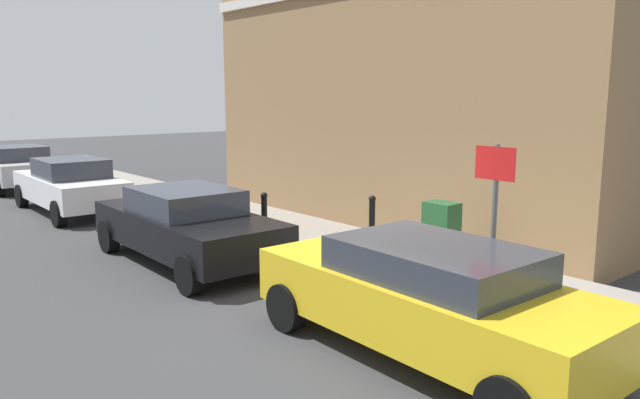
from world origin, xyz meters
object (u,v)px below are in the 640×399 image
at_px(car_yellow, 427,296).
at_px(car_white, 70,185).
at_px(bollard_near_cabinet, 372,220).
at_px(utility_cabinet, 441,238).
at_px(street_sign, 494,204).
at_px(car_black, 186,224).
at_px(car_silver, 16,167).
at_px(bollard_far_kerb, 264,216).

xyz_separation_m(car_yellow, car_white, (-0.13, 11.96, -0.01)).
relative_size(car_yellow, bollard_near_cabinet, 4.36).
xyz_separation_m(utility_cabinet, street_sign, (-1.21, -1.80, 0.98)).
height_order(car_yellow, car_black, car_yellow).
bearing_deg(utility_cabinet, car_silver, 100.28).
bearing_deg(car_white, car_silver, 0.63).
xyz_separation_m(car_white, car_silver, (0.04, 5.45, 0.00)).
xyz_separation_m(car_white, street_sign, (1.63, -11.81, 0.91)).
bearing_deg(car_yellow, street_sign, -82.89).
distance_m(car_yellow, bollard_far_kerb, 5.54).
xyz_separation_m(utility_cabinet, bollard_far_kerb, (-1.26, 3.41, 0.02)).
bearing_deg(bollard_near_cabinet, utility_cabinet, -93.29).
relative_size(car_black, utility_cabinet, 3.94).
bearing_deg(street_sign, car_black, 106.99).
distance_m(car_yellow, car_black, 5.56).
bearing_deg(utility_cabinet, car_black, 128.36).
bearing_deg(car_black, car_silver, 0.79).
bearing_deg(street_sign, car_silver, 95.28).
bearing_deg(utility_cabinet, car_yellow, -144.39).
xyz_separation_m(car_yellow, bollard_far_kerb, (1.46, 5.35, -0.05)).
bearing_deg(utility_cabinet, car_white, 105.85).
relative_size(car_white, bollard_near_cabinet, 4.33).
bearing_deg(car_silver, utility_cabinet, -170.76).
xyz_separation_m(car_silver, bollard_far_kerb, (1.55, -12.06, -0.05)).
bearing_deg(street_sign, utility_cabinet, 56.05).
bearing_deg(car_white, car_black, -179.15).
relative_size(utility_cabinet, street_sign, 0.50).
xyz_separation_m(car_white, bollard_far_kerb, (1.59, -6.61, -0.04)).
xyz_separation_m(bollard_near_cabinet, street_sign, (-1.31, -3.54, 0.96)).
xyz_separation_m(car_silver, utility_cabinet, (2.81, -15.46, -0.07)).
xyz_separation_m(car_yellow, street_sign, (1.50, 0.15, 0.91)).
bearing_deg(car_white, bollard_near_cabinet, -159.38).
bearing_deg(car_silver, car_yellow, 179.26).
bearing_deg(street_sign, bollard_far_kerb, 90.52).
relative_size(car_silver, street_sign, 1.75).
relative_size(car_black, car_white, 1.01).
relative_size(car_yellow, utility_cabinet, 3.94).
height_order(car_black, bollard_near_cabinet, car_black).
height_order(car_white, street_sign, street_sign).
relative_size(car_yellow, street_sign, 1.97).
bearing_deg(street_sign, car_white, 97.88).
xyz_separation_m(car_white, bollard_near_cabinet, (2.94, -8.27, -0.04)).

